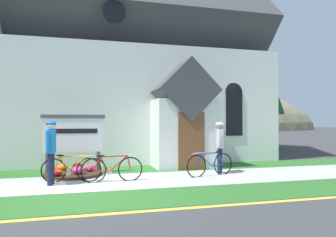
# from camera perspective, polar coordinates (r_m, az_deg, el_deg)

# --- Properties ---
(ground) EXTENTS (140.00, 140.00, 0.00)m
(ground) POSITION_cam_1_polar(r_m,az_deg,el_deg) (11.72, -15.32, -9.20)
(ground) COLOR #3D3D3F
(sidewalk_slab) EXTENTS (32.00, 2.54, 0.01)m
(sidewalk_slab) POSITION_cam_1_polar(r_m,az_deg,el_deg) (9.54, -8.21, -11.19)
(sidewalk_slab) COLOR #B7B5AD
(sidewalk_slab) RESTS_ON ground
(grass_verge) EXTENTS (32.00, 1.81, 0.01)m
(grass_verge) POSITION_cam_1_polar(r_m,az_deg,el_deg) (7.43, -6.28, -14.29)
(grass_verge) COLOR #2D6628
(grass_verge) RESTS_ON ground
(church_lawn) EXTENTS (24.00, 1.83, 0.01)m
(church_lawn) POSITION_cam_1_polar(r_m,az_deg,el_deg) (11.68, -9.42, -9.22)
(church_lawn) COLOR #2D6628
(church_lawn) RESTS_ON ground
(curb_paint_stripe) EXTENTS (28.00, 0.16, 0.01)m
(curb_paint_stripe) POSITION_cam_1_polar(r_m,az_deg,el_deg) (6.42, -4.86, -16.51)
(curb_paint_stripe) COLOR yellow
(curb_paint_stripe) RESTS_ON ground
(church_building) EXTENTS (15.20, 11.82, 14.09)m
(church_building) POSITION_cam_1_polar(r_m,az_deg,el_deg) (17.36, -12.59, 9.53)
(church_building) COLOR white
(church_building) RESTS_ON ground
(church_sign) EXTENTS (2.08, 0.12, 2.00)m
(church_sign) POSITION_cam_1_polar(r_m,az_deg,el_deg) (11.04, -16.82, -2.92)
(church_sign) COLOR #474C56
(church_sign) RESTS_ON ground
(flower_bed) EXTENTS (1.87, 1.87, 0.34)m
(flower_bed) POSITION_cam_1_polar(r_m,az_deg,el_deg) (10.80, -16.90, -9.39)
(flower_bed) COLOR #382319
(flower_bed) RESTS_ON ground
(bicycle_silver) EXTENTS (1.71, 0.25, 0.82)m
(bicycle_silver) POSITION_cam_1_polar(r_m,az_deg,el_deg) (9.66, -17.24, -8.81)
(bicycle_silver) COLOR black
(bicycle_silver) RESTS_ON ground
(bicycle_green) EXTENTS (1.74, 0.47, 0.81)m
(bicycle_green) POSITION_cam_1_polar(r_m,az_deg,el_deg) (10.34, 7.70, -8.26)
(bicycle_green) COLOR black
(bicycle_green) RESTS_ON ground
(bicycle_black) EXTENTS (1.80, 0.12, 0.82)m
(bicycle_black) POSITION_cam_1_polar(r_m,az_deg,el_deg) (9.40, -10.18, -9.03)
(bicycle_black) COLOR black
(bicycle_black) RESTS_ON ground
(cyclist_in_yellow_jersey) EXTENTS (0.30, 0.69, 1.79)m
(cyclist_in_yellow_jersey) POSITION_cam_1_polar(r_m,az_deg,el_deg) (9.34, -20.53, -4.81)
(cyclist_in_yellow_jersey) COLOR #191E38
(cyclist_in_yellow_jersey) RESTS_ON ground
(cyclist_in_orange_jersey) EXTENTS (0.34, 0.68, 1.75)m
(cyclist_in_orange_jersey) POSITION_cam_1_polar(r_m,az_deg,el_deg) (10.84, 9.39, -4.42)
(cyclist_in_orange_jersey) COLOR #191E38
(cyclist_in_orange_jersey) RESTS_ON ground
(roadside_conifer) EXTENTS (3.57, 3.57, 7.66)m
(roadside_conifer) POSITION_cam_1_polar(r_m,az_deg,el_deg) (21.18, 15.62, 8.11)
(roadside_conifer) COLOR #4C3823
(roadside_conifer) RESTS_ON ground
(distant_hill) EXTENTS (88.73, 37.23, 22.28)m
(distant_hill) POSITION_cam_1_polar(r_m,az_deg,el_deg) (63.21, -9.72, -2.11)
(distant_hill) COLOR #847A5B
(distant_hill) RESTS_ON ground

